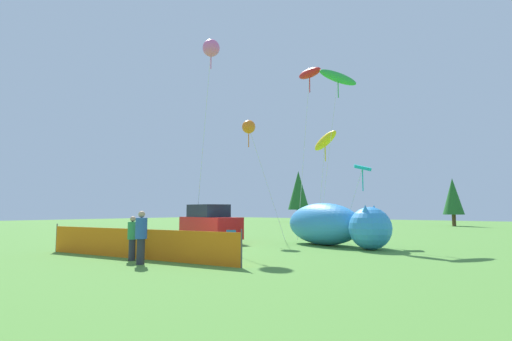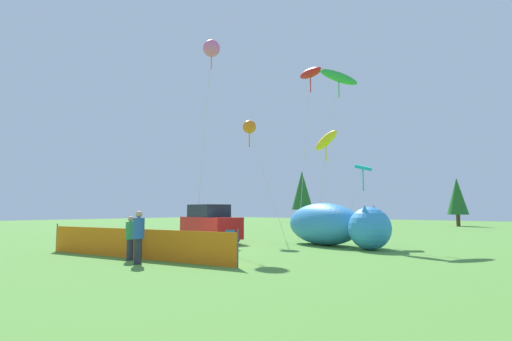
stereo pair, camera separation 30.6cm
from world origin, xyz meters
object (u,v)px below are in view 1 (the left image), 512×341
Objects in this scene: kite_orange_flower at (249,127)px; kite_teal_diamond at (362,169)px; folding_chair at (232,238)px; inflatable_cat at (333,226)px; spectator_in_green_shirt at (141,235)px; kite_red_lizard at (310,74)px; parked_car at (210,224)px; kite_green_fish at (338,78)px; kite_pink_octopus at (211,49)px; kite_yellow_hero at (325,141)px; spectator_in_white_shirt at (132,236)px.

kite_teal_diamond is (6.65, 1.92, -2.92)m from kite_orange_flower.
folding_chair is 5.52m from inflatable_cat.
spectator_in_green_shirt is 0.41× the size of kite_teal_diamond.
kite_orange_flower is at bearing -129.48° from kite_red_lizard.
parked_car is 0.41× the size of kite_green_fish.
inflatable_cat reaches higher than folding_chair.
kite_pink_octopus is (-6.68, -2.39, 10.52)m from inflatable_cat.
spectator_in_green_shirt is at bearing -83.52° from kite_red_lizard.
inflatable_cat is 3.86m from kite_teal_diamond.
parked_car is 8.87m from kite_yellow_hero.
inflatable_cat reaches higher than spectator_in_white_shirt.
inflatable_cat is 12.68m from kite_pink_octopus.
parked_car is at bearing 39.79° from folding_chair.
kite_teal_diamond is 11.43m from kite_pink_octopus.
kite_red_lizard reaches higher than kite_yellow_hero.
folding_chair is 0.14× the size of kite_yellow_hero.
kite_red_lizard reaches higher than spectator_in_green_shirt.
spectator_in_green_shirt is (0.84, -5.55, 0.44)m from folding_chair.
spectator_in_white_shirt is at bearing -52.23° from parked_car.
kite_pink_octopus is (-4.91, 8.00, 10.54)m from spectator_in_green_shirt.
spectator_in_white_shirt is at bearing -92.99° from kite_yellow_hero.
kite_yellow_hero is at bearing 87.01° from spectator_in_white_shirt.
kite_teal_diamond is (3.34, 7.00, 3.57)m from folding_chair.
spectator_in_white_shirt is at bearing -88.18° from kite_red_lizard.
spectator_in_green_shirt is at bearing -101.28° from kite_teal_diamond.
spectator_in_white_shirt is at bearing -97.08° from kite_green_fish.
spectator_in_white_shirt is (-0.30, -5.14, 0.33)m from folding_chair.
kite_teal_diamond is (2.50, 12.55, 3.13)m from spectator_in_green_shirt.
kite_green_fish is 4.01m from kite_yellow_hero.
kite_yellow_hero is (-0.45, 13.70, 5.17)m from spectator_in_green_shirt.
kite_green_fish is at bearing 87.85° from spectator_in_green_shirt.
folding_chair is 8.54m from kite_teal_diamond.
kite_orange_flower reaches higher than kite_yellow_hero.
kite_pink_octopus is at bearing 154.91° from parked_car.
kite_green_fish is at bearing 82.92° from spectator_in_white_shirt.
spectator_in_white_shirt reaches higher than folding_chair.
folding_chair is 5.63m from spectator_in_green_shirt.
spectator_in_green_shirt is 16.46m from kite_green_fish.
inflatable_cat is at bearing -47.85° from folding_chair.
inflatable_cat is 3.65× the size of spectator_in_green_shirt.
folding_chair is 0.08× the size of kite_red_lizard.
kite_teal_diamond reaches higher than folding_chair.
kite_red_lizard is at bearing 150.58° from inflatable_cat.
kite_green_fish is (1.35, 8.18, 9.50)m from folding_chair.
parked_car is 2.73× the size of spectator_in_white_shirt.
parked_car is at bearing -126.12° from kite_yellow_hero.
kite_orange_flower is 1.69× the size of kite_teal_diamond.
spectator_in_green_shirt is at bearing -20.00° from spectator_in_white_shirt.
kite_pink_octopus is (-3.77, 7.58, 10.65)m from spectator_in_white_shirt.
spectator_in_green_shirt is at bearing 169.05° from folding_chair.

